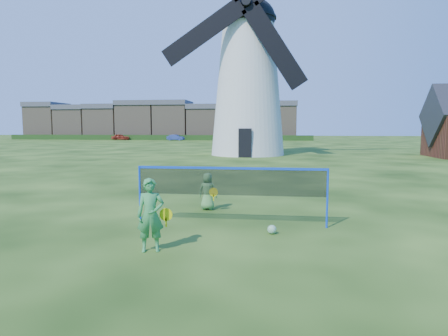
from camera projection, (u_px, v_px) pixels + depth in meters
name	position (u px, v px, depth m)	size (l,w,h in m)	color
ground	(214.00, 227.00, 10.17)	(220.00, 220.00, 0.00)	black
windmill	(248.00, 78.00, 35.76)	(14.78, 6.76, 20.44)	white
badminton_net	(231.00, 182.00, 10.28)	(5.05, 0.05, 1.55)	blue
player_girl	(151.00, 215.00, 8.11)	(0.74, 0.51, 1.54)	#3B934A
player_boy	(208.00, 191.00, 12.25)	(0.66, 0.44, 1.17)	#5A9E4C
play_ball	(272.00, 229.00, 9.50)	(0.22, 0.22, 0.22)	green
terraced_houses	(159.00, 121.00, 83.68)	(58.22, 8.40, 8.10)	gray
hedge	(156.00, 137.00, 77.99)	(62.00, 0.80, 1.00)	#193814
car_left	(120.00, 137.00, 77.39)	(1.42, 3.53, 1.20)	#9F2F1D
car_right	(176.00, 138.00, 75.51)	(1.18, 3.39, 1.12)	navy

